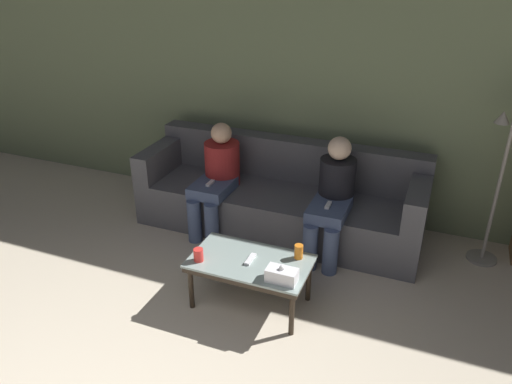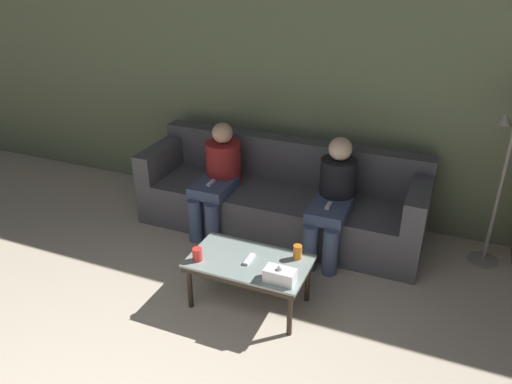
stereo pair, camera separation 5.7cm
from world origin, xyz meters
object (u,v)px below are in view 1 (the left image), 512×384
cup_near_left (299,252)px  cup_near_right (198,255)px  seated_person_left_end (217,175)px  coffee_table (250,265)px  tissue_box (282,275)px  seated_person_mid_left (333,195)px  standing_lamp (507,161)px  game_remote (250,259)px  couch (280,199)px

cup_near_left → cup_near_right: bearing=-155.4°
seated_person_left_end → coffee_table: bearing=-53.0°
tissue_box → cup_near_right: bearing=179.2°
cup_near_right → seated_person_mid_left: 1.36m
coffee_table → tissue_box: bearing=-27.3°
cup_near_right → standing_lamp: 2.60m
cup_near_right → game_remote: 0.39m
game_remote → seated_person_mid_left: size_ratio=0.14×
couch → seated_person_mid_left: 0.66m
couch → seated_person_left_end: size_ratio=2.61×
seated_person_left_end → cup_near_right: bearing=-71.0°
seated_person_left_end → game_remote: bearing=-53.0°
couch → cup_near_right: (-0.17, -1.37, 0.14)m
coffee_table → cup_near_right: (-0.36, -0.15, 0.09)m
tissue_box → couch: bearing=109.7°
coffee_table → game_remote: size_ratio=6.05×
couch → cup_near_left: 1.18m
couch → cup_near_right: bearing=-97.1°
couch → coffee_table: (0.19, -1.22, 0.05)m
coffee_table → tissue_box: tissue_box is taller
cup_near_right → seated_person_mid_left: (0.74, 1.13, 0.11)m
couch → game_remote: (0.19, -1.22, 0.10)m
coffee_table → seated_person_left_end: 1.27m
cup_near_right → tissue_box: size_ratio=0.46×
coffee_table → tissue_box: (0.30, -0.16, 0.10)m
game_remote → seated_person_left_end: seated_person_left_end is taller
cup_near_right → seated_person_left_end: 1.22m
tissue_box → seated_person_mid_left: bearing=86.3°
couch → tissue_box: size_ratio=12.38×
cup_near_right → game_remote: bearing=22.3°
standing_lamp → seated_person_left_end: (-2.46, -0.35, -0.39)m
cup_near_left → seated_person_left_end: bearing=142.3°
coffee_table → seated_person_mid_left: 1.08m
cup_near_right → seated_person_left_end: bearing=109.0°
coffee_table → cup_near_right: cup_near_right is taller
couch → tissue_box: bearing=-70.3°
tissue_box → seated_person_mid_left: size_ratio=0.21×
couch → standing_lamp: size_ratio=1.74×
cup_near_left → cup_near_right: cup_near_left is taller
cup_near_left → couch: bearing=116.0°
cup_near_right → game_remote: cup_near_right is taller
tissue_box → seated_person_left_end: bearing=132.5°
cup_near_left → cup_near_right: (-0.68, -0.31, -0.01)m
coffee_table → seated_person_left_end: size_ratio=0.87×
cup_near_left → seated_person_left_end: seated_person_left_end is taller
coffee_table → seated_person_left_end: bearing=127.0°
tissue_box → coffee_table: bearing=152.7°
coffee_table → cup_near_left: size_ratio=8.10×
seated_person_mid_left → seated_person_left_end: bearing=179.3°
tissue_box → seated_person_left_end: size_ratio=0.21×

